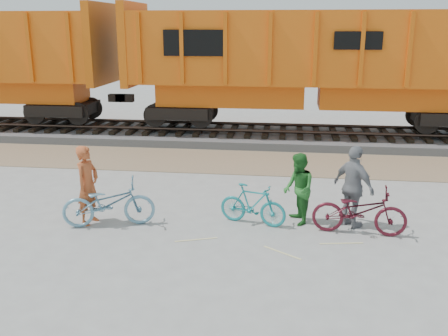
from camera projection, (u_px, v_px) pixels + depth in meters
The scene contains 11 objects.
ground at pixel (247, 227), 11.06m from camera, with size 120.00×120.00×0.00m, color #9E9E99.
gravel_strip at pixel (261, 162), 16.31m from camera, with size 120.00×3.00×0.02m, color #987D5E.
ballast_bed at pixel (266, 136), 19.61m from camera, with size 120.00×4.00×0.30m, color slate.
track at pixel (266, 128), 19.52m from camera, with size 120.00×2.60×0.24m.
hopper_car_center at pixel (313, 62), 18.62m from camera, with size 14.00×3.13×4.65m.
bicycle_blue at pixel (109, 203), 11.04m from camera, with size 0.71×2.02×1.06m, color #6496AF.
bicycle_teal at pixel (253, 205), 11.14m from camera, with size 0.44×1.55×0.93m, color teal.
bicycle_maroon at pixel (359, 211), 10.60m from camera, with size 0.69×1.97×1.04m, color #4C121D.
person_solo at pixel (88, 185), 11.10m from camera, with size 0.65×0.43×1.79m, color #AF4E26.
person_man at pixel (298, 189), 11.11m from camera, with size 0.78×0.61×1.61m, color #266D28.
person_woman at pixel (354, 187), 10.88m from camera, with size 1.08×0.45×1.84m, color gray.
Camera 1 is at (0.81, -10.26, 4.30)m, focal length 40.00 mm.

